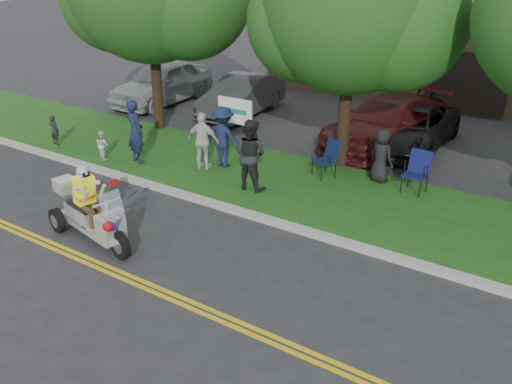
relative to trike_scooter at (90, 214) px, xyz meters
The scene contains 22 objects.
ground 2.35m from the trike_scooter, ahead, with size 120.00×120.00×0.00m, color #28282B.
centerline_near 2.47m from the trike_scooter, 19.00° to the right, with size 60.00×0.10×0.01m, color gold.
centerline_far 2.43m from the trike_scooter, 15.30° to the right, with size 60.00×0.10×0.01m, color gold.
curb 3.68m from the trike_scooter, 51.53° to the left, with size 60.00×0.25×0.12m, color #A8A89E.
grass_verge 5.52m from the trike_scooter, 65.63° to the left, with size 60.00×4.00×0.10m, color #174913.
commercial_building 19.31m from the trike_scooter, 77.20° to the left, with size 18.00×8.20×4.00m.
tree_mid 8.49m from the trike_scooter, 68.16° to the left, with size 5.88×4.80×7.05m.
business_sign 6.46m from the trike_scooter, 95.67° to the left, with size 1.25×0.06×1.75m.
trike_scooter is the anchor object (origin of this frame).
lawn_chair_a 6.62m from the trike_scooter, 64.88° to the left, with size 0.78×0.79×1.06m.
lawn_chair_b 8.21m from the trike_scooter, 50.60° to the left, with size 0.62×0.64×1.10m.
spectator_adult_left 4.58m from the trike_scooter, 121.99° to the left, with size 0.69×0.45×1.88m, color #151D3C.
spectator_adult_mid 4.38m from the trike_scooter, 70.26° to the left, with size 0.92×0.71×1.89m, color black.
spectator_adult_right 4.58m from the trike_scooter, 95.49° to the left, with size 0.97×0.41×1.66m, color silver.
spectator_chair_a 5.02m from the trike_scooter, 90.76° to the left, with size 1.15×0.66×1.79m, color #172041.
spectator_chair_b 7.68m from the trike_scooter, 57.17° to the left, with size 0.73×0.47×1.48m, color black.
child_left 6.81m from the trike_scooter, 148.46° to the left, with size 0.35×0.23×0.95m, color black.
child_right 4.90m from the trike_scooter, 134.87° to the left, with size 0.43×0.33×0.88m, color silver.
parked_car_far_left 11.83m from the trike_scooter, 124.71° to the left, with size 2.04×5.07×1.73m, color #9DA0A4.
parked_car_left 10.48m from the trike_scooter, 106.24° to the left, with size 1.59×4.55×1.50m, color #323234.
parked_car_mid 10.62m from the trike_scooter, 69.24° to the left, with size 2.22×4.81×1.34m, color black.
parked_car_right 10.11m from the trike_scooter, 72.35° to the left, with size 2.20×5.42×1.57m, color #430F11.
Camera 1 is at (6.63, -6.64, 5.92)m, focal length 38.00 mm.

